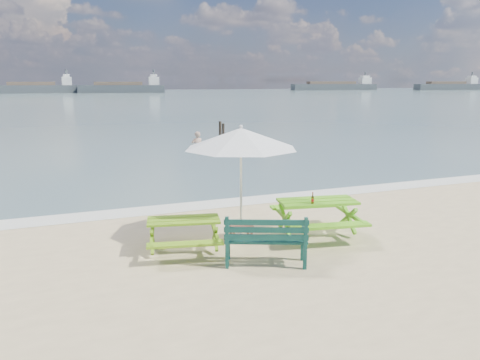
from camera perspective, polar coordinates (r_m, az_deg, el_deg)
name	(u,v)px	position (r m, az deg, el deg)	size (l,w,h in m)	color
sea	(79,99)	(92.56, -18.98, 9.33)	(300.00, 300.00, 0.00)	slate
foam_strip	(216,204)	(13.09, -2.93, -2.92)	(22.00, 0.90, 0.01)	silver
picnic_table_left	(184,236)	(9.51, -6.85, -6.78)	(1.73, 1.86, 0.68)	#659416
picnic_table_right	(317,218)	(10.53, 9.37, -4.65)	(2.00, 2.15, 0.81)	#5EB01A
park_bench	(266,249)	(8.85, 3.15, -8.44)	(1.60, 1.06, 0.94)	#0E3A33
side_table	(241,231)	(10.29, 0.12, -6.18)	(0.57, 0.57, 0.32)	brown
patio_umbrella	(241,138)	(9.85, 0.12, 5.10)	(2.85, 2.85, 2.41)	silver
beer_bottle	(313,200)	(10.10, 8.84, -2.41)	(0.06, 0.06, 0.24)	#895414
swimmer	(197,148)	(26.17, -5.24, 3.89)	(0.71, 0.50, 1.86)	tan
mooring_pilings	(221,132)	(27.99, -2.27, 5.88)	(0.56, 0.76, 1.23)	black
cargo_ships	(275,87)	(150.43, 4.28, 11.20)	(157.65, 19.05, 4.40)	#393F44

